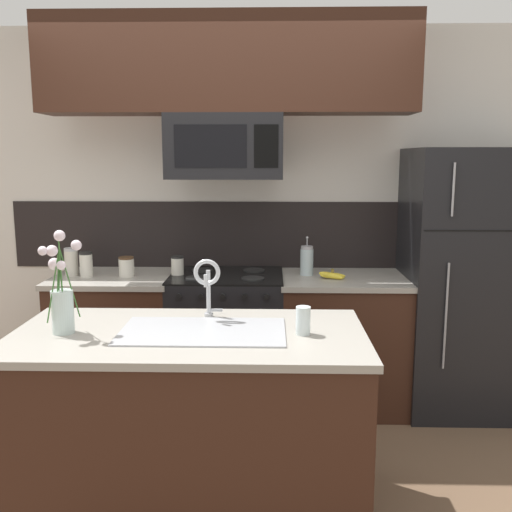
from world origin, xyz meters
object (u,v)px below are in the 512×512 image
Objects in this scene: drinking_glass at (303,321)px; flower_vase at (62,301)px; microwave at (225,147)px; refrigerator at (469,281)px; stove_range at (227,340)px; storage_jar_squat at (177,266)px; storage_jar_medium at (86,264)px; banana_bunch at (332,275)px; storage_jar_short at (126,267)px; storage_jar_tall at (71,262)px; french_press at (307,261)px; sink_faucet at (207,280)px.

flower_vase is at bearing -179.48° from drinking_glass.
refrigerator is at bearing 1.43° from microwave.
stove_range is 0.53× the size of refrigerator.
microwave is 0.86m from storage_jar_squat.
banana_bunch is (1.65, -0.02, -0.06)m from storage_jar_medium.
storage_jar_short reaches higher than banana_bunch.
refrigerator is 9.38× the size of storage_jar_tall.
storage_jar_tall reaches higher than storage_jar_medium.
banana_bunch is at bearing 41.92° from flower_vase.
storage_jar_tall is (-1.06, 0.02, 0.54)m from stove_range.
storage_jar_short reaches higher than stove_range.
storage_jar_squat is (-0.33, -0.01, 0.52)m from stove_range.
microwave is 1.55m from drinking_glass.
storage_jar_squat is 0.52× the size of french_press.
banana_bunch is 1.48× the size of drinking_glass.
microwave is 4.37× the size of storage_jar_medium.
storage_jar_medium reaches higher than banana_bunch.
flower_vase is at bearing -158.93° from sink_faucet.
french_press is at bearing 4.58° from storage_jar_squat.
microwave is at bearing 89.28° from sink_faucet.
microwave is 1.10m from banana_bunch.
storage_jar_squat is at bearing 75.88° from flower_vase.
stove_range is 1.08m from storage_jar_medium.
storage_jar_squat is at bearing 2.49° from storage_jar_medium.
storage_jar_squat is 1.08m from sink_faucet.
french_press is at bearing 3.89° from storage_jar_short.
storage_jar_short is 1.04× the size of drinking_glass.
refrigerator is (1.64, 0.02, 0.42)m from stove_range.
storage_jar_tall is at bearing -178.40° from french_press.
french_press is at bearing 8.45° from microwave.
microwave is at bearing -89.84° from stove_range.
storage_jar_squat is 1.08× the size of drinking_glass.
flower_vase is at bearing -138.08° from banana_bunch.
stove_range is 0.85m from storage_jar_short.
storage_jar_tall is 0.13m from storage_jar_medium.
storage_jar_medium is 1.22× the size of storage_jar_squat.
storage_jar_medium is 0.61m from storage_jar_squat.
microwave is at bearing 0.17° from storage_jar_short.
microwave is at bearing -178.57° from refrigerator.
microwave is 1.55× the size of flower_vase.
storage_jar_short is at bearing -5.61° from storage_jar_tall.
stove_range is 3.04× the size of sink_faucet.
banana_bunch is at bearing -2.74° from storage_jar_squat.
sink_faucet reaches higher than french_press.
french_press is 1.33m from drinking_glass.
flower_vase is (-1.10, -0.01, 0.08)m from drinking_glass.
flower_vase is (-2.29, -1.30, 0.18)m from refrigerator.
sink_faucet is (0.32, -1.02, 0.13)m from storage_jar_squat.
storage_jar_medium reaches higher than drinking_glass.
drinking_glass is at bearing -70.61° from stove_range.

